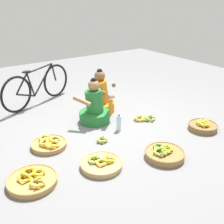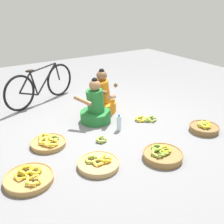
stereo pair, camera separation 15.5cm
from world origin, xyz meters
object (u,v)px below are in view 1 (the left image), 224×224
object	(u,v)px
banana_basket_near_vendor	(32,180)
banana_basket_back_right	(164,154)
loose_bananas_front_right	(102,140)
water_bottle	(119,123)
banana_basket_back_center	(203,126)
banana_basket_mid_right	(101,164)
bicycle_leaning	(37,86)
loose_bananas_front_center	(144,119)
vendor_woman_behind	(100,98)
vendor_woman_front	(94,108)
banana_basket_mid_left	(49,144)

from	to	relation	value
banana_basket_near_vendor	banana_basket_back_right	distance (m)	1.71
loose_bananas_front_right	water_bottle	bearing A→B (deg)	21.01
banana_basket_back_center	loose_bananas_front_right	xyz separation A→B (m)	(-1.56, 0.59, -0.03)
banana_basket_back_right	banana_basket_mid_right	size ratio (longest dim) A/B	0.99
banana_basket_near_vendor	water_bottle	bearing A→B (deg)	17.83
banana_basket_back_center	banana_basket_near_vendor	size ratio (longest dim) A/B	0.79
bicycle_leaning	loose_bananas_front_center	distance (m)	2.19
banana_basket_back_center	banana_basket_mid_right	xyz separation A→B (m)	(-1.91, 0.06, -0.01)
banana_basket_back_center	vendor_woman_behind	bearing A→B (deg)	121.66
banana_basket_near_vendor	banana_basket_mid_right	size ratio (longest dim) A/B	1.08
banana_basket_near_vendor	loose_bananas_front_center	xyz separation A→B (m)	(2.19, 0.57, -0.02)
vendor_woman_front	vendor_woman_behind	bearing A→B (deg)	44.81
vendor_woman_behind	banana_basket_mid_left	xyz separation A→B (m)	(-1.30, -0.66, -0.21)
bicycle_leaning	banana_basket_near_vendor	distance (m)	2.58
banana_basket_back_right	loose_bananas_front_right	xyz separation A→B (m)	(-0.47, 0.83, -0.03)
vendor_woman_behind	bicycle_leaning	size ratio (longest dim) A/B	0.51
bicycle_leaning	loose_bananas_front_right	distance (m)	2.05
loose_bananas_front_right	water_bottle	xyz separation A→B (m)	(0.43, 0.16, 0.10)
banana_basket_mid_left	loose_bananas_front_right	world-z (taller)	banana_basket_mid_left
loose_bananas_front_right	loose_bananas_front_center	distance (m)	1.03
banana_basket_mid_right	loose_bananas_front_center	world-z (taller)	banana_basket_mid_right
banana_basket_back_center	loose_bananas_front_center	size ratio (longest dim) A/B	1.25
banana_basket_back_center	banana_basket_back_right	xyz separation A→B (m)	(-1.10, -0.24, -0.00)
loose_bananas_front_center	banana_basket_back_center	bearing A→B (deg)	-55.44
vendor_woman_front	banana_basket_mid_left	xyz separation A→B (m)	(-0.98, -0.35, -0.20)
banana_basket_back_center	vendor_woman_front	bearing A→B (deg)	135.77
vendor_woman_front	banana_basket_mid_left	distance (m)	1.06
bicycle_leaning	loose_bananas_front_right	size ratio (longest dim) A/B	8.20
banana_basket_mid_right	loose_bananas_front_right	distance (m)	0.64
bicycle_leaning	banana_basket_back_right	bearing A→B (deg)	-76.73
banana_basket_mid_left	banana_basket_mid_right	bearing A→B (deg)	-67.30
vendor_woman_behind	water_bottle	size ratio (longest dim) A/B	2.99
loose_bananas_front_right	vendor_woman_front	bearing A→B (deg)	67.08
loose_bananas_front_right	banana_basket_near_vendor	bearing A→B (deg)	-163.35
vendor_woman_behind	banana_basket_mid_right	size ratio (longest dim) A/B	1.50
bicycle_leaning	banana_basket_near_vendor	size ratio (longest dim) A/B	2.71
vendor_woman_front	loose_bananas_front_right	world-z (taller)	vendor_woman_front
bicycle_leaning	banana_basket_near_vendor	xyz separation A→B (m)	(-0.98, -2.36, -0.31)
banana_basket_near_vendor	banana_basket_back_right	world-z (taller)	banana_basket_back_right
banana_basket_near_vendor	loose_bananas_front_right	distance (m)	1.23
banana_basket_mid_right	loose_bananas_front_center	size ratio (longest dim) A/B	1.45
bicycle_leaning	water_bottle	distance (m)	1.96
loose_bananas_front_right	loose_bananas_front_center	world-z (taller)	same
loose_bananas_front_center	bicycle_leaning	bearing A→B (deg)	124.03
vendor_woman_behind	banana_basket_mid_left	distance (m)	1.47
vendor_woman_front	vendor_woman_behind	distance (m)	0.45
vendor_woman_front	loose_bananas_front_right	xyz separation A→B (m)	(-0.28, -0.66, -0.21)
banana_basket_near_vendor	vendor_woman_front	bearing A→B (deg)	34.79
vendor_woman_front	bicycle_leaning	size ratio (longest dim) A/B	0.49
vendor_woman_behind	bicycle_leaning	distance (m)	1.31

